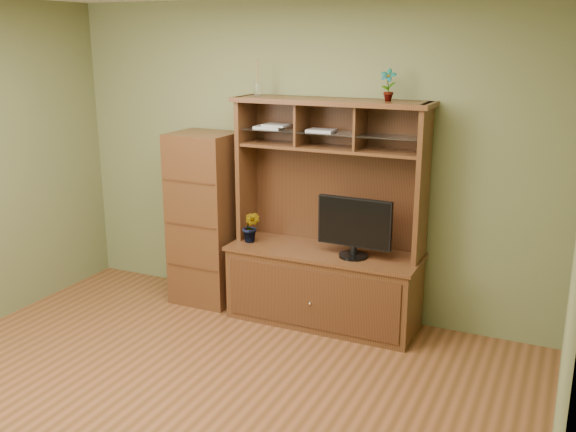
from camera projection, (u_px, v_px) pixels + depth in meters
The scene contains 8 objects.
room at pixel (168, 214), 3.85m from camera, with size 4.54×4.04×2.74m.
media_hutch at pixel (325, 264), 5.45m from camera, with size 1.66×0.61×1.90m.
monitor at pixel (354, 226), 5.16m from camera, with size 0.62×0.24×0.49m.
orchid_plant at pixel (251, 227), 5.57m from camera, with size 0.15×0.12×0.28m, color #31591E.
top_plant at pixel (388, 85), 4.93m from camera, with size 0.13×0.09×0.25m, color #3C6D26.
reed_diffuser at pixel (258, 81), 5.38m from camera, with size 0.06×0.06×0.31m.
magazines at pixel (288, 128), 5.37m from camera, with size 0.71×0.19×0.04m.
side_cabinet at pixel (206, 218), 5.85m from camera, with size 0.56×0.51×1.57m.
Camera 1 is at (2.22, -3.07, 2.36)m, focal length 40.00 mm.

